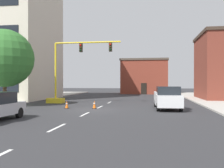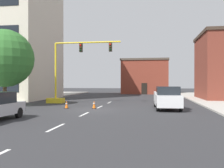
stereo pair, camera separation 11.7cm
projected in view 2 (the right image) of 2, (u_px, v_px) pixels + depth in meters
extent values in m
plane|color=#2D2D30|center=(94.00, 110.00, 21.42)|extent=(160.00, 160.00, 0.00)
cube|color=#B2ADA3|center=(8.00, 101.00, 31.32)|extent=(6.00, 56.00, 0.14)
cube|color=silver|center=(56.00, 127.00, 13.03)|extent=(0.16, 2.40, 0.01)
cube|color=silver|center=(84.00, 114.00, 18.46)|extent=(0.16, 2.40, 0.01)
cube|color=silver|center=(100.00, 107.00, 23.89)|extent=(0.16, 2.40, 0.01)
cube|color=silver|center=(109.00, 102.00, 29.32)|extent=(0.16, 2.40, 0.01)
cube|color=beige|center=(5.00, 27.00, 36.33)|extent=(13.26, 11.81, 20.44)
cube|color=brown|center=(145.00, 78.00, 53.94)|extent=(9.27, 9.34, 6.70)
cube|color=#4C4238|center=(145.00, 61.00, 53.92)|extent=(9.57, 9.64, 0.40)
cube|color=black|center=(144.00, 89.00, 49.31)|extent=(1.10, 0.06, 2.20)
cube|color=yellow|center=(56.00, 101.00, 28.63)|extent=(1.80, 1.20, 0.55)
cylinder|color=yellow|center=(56.00, 71.00, 28.61)|extent=(0.20, 0.20, 6.20)
cylinder|color=yellow|center=(87.00, 42.00, 28.01)|extent=(7.40, 0.16, 0.16)
cube|color=black|center=(81.00, 48.00, 28.13)|extent=(0.32, 0.36, 0.95)
sphere|color=red|center=(80.00, 45.00, 27.94)|extent=(0.20, 0.20, 0.20)
sphere|color=#38280A|center=(80.00, 48.00, 27.94)|extent=(0.20, 0.20, 0.20)
sphere|color=black|center=(80.00, 50.00, 27.94)|extent=(0.20, 0.20, 0.20)
cube|color=black|center=(110.00, 47.00, 27.60)|extent=(0.32, 0.36, 0.95)
sphere|color=red|center=(110.00, 44.00, 27.41)|extent=(0.20, 0.20, 0.20)
sphere|color=#38280A|center=(110.00, 47.00, 27.41)|extent=(0.20, 0.20, 0.20)
sphere|color=black|center=(110.00, 50.00, 27.42)|extent=(0.20, 0.20, 0.20)
cylinder|color=#4C3823|center=(5.00, 93.00, 24.90)|extent=(0.36, 0.36, 2.57)
sphere|color=#33702D|center=(5.00, 58.00, 24.87)|extent=(5.68, 5.68, 5.68)
cube|color=white|center=(167.00, 100.00, 22.06)|extent=(2.21, 5.48, 0.95)
cube|color=#1E2328|center=(168.00, 91.00, 21.16)|extent=(1.91, 1.87, 0.70)
cube|color=white|center=(166.00, 93.00, 23.23)|extent=(2.11, 2.89, 0.16)
cylinder|color=black|center=(181.00, 107.00, 20.13)|extent=(0.25, 0.69, 0.68)
cylinder|color=black|center=(158.00, 107.00, 20.34)|extent=(0.25, 0.69, 0.68)
cylinder|color=black|center=(175.00, 104.00, 23.78)|extent=(0.25, 0.69, 0.68)
cylinder|color=black|center=(155.00, 103.00, 23.99)|extent=(0.25, 0.69, 0.68)
cylinder|color=black|center=(19.00, 113.00, 16.63)|extent=(0.22, 0.68, 0.68)
cube|color=black|center=(94.00, 108.00, 22.45)|extent=(0.36, 0.36, 0.04)
cone|color=orange|center=(94.00, 104.00, 22.45)|extent=(0.28, 0.28, 0.68)
cylinder|color=white|center=(94.00, 103.00, 22.45)|extent=(0.19, 0.19, 0.08)
cube|color=black|center=(67.00, 108.00, 22.61)|extent=(0.36, 0.36, 0.04)
cone|color=orange|center=(67.00, 104.00, 22.61)|extent=(0.28, 0.28, 0.64)
cylinder|color=white|center=(67.00, 104.00, 22.61)|extent=(0.19, 0.19, 0.08)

